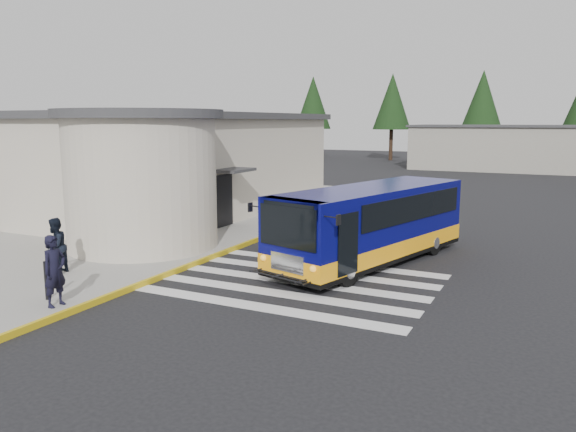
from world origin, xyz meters
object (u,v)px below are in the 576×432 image
at_px(transit_bus, 371,227).
at_px(pedestrian_a, 55,271).
at_px(pedestrian_b, 55,246).
at_px(bollard, 46,280).

distance_m(transit_bus, pedestrian_a, 9.54).
bearing_deg(transit_bus, pedestrian_b, -126.87).
distance_m(pedestrian_a, pedestrian_b, 3.09).
relative_size(transit_bus, pedestrian_a, 5.18).
bearing_deg(pedestrian_b, transit_bus, 110.80).
xyz_separation_m(transit_bus, pedestrian_a, (-5.33, -7.92, -0.16)).
bearing_deg(transit_bus, pedestrian_a, -108.31).
distance_m(transit_bus, pedestrian_b, 9.62).
height_order(transit_bus, pedestrian_a, transit_bus).
bearing_deg(bollard, pedestrian_b, 132.89).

